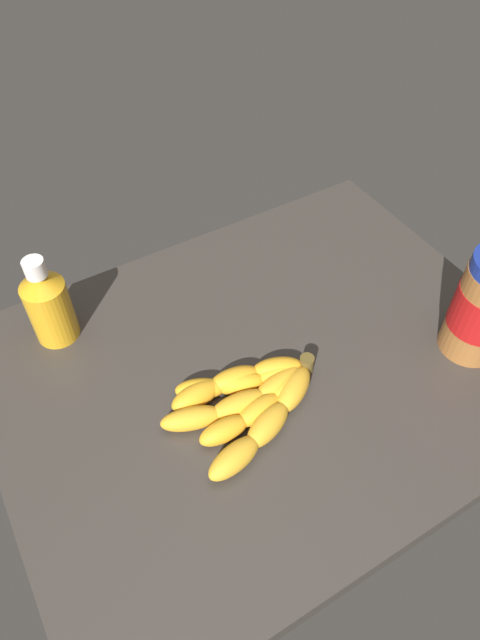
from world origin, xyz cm
name	(u,v)px	position (x,y,z in cm)	size (l,w,h in cm)	color
ground_plane	(267,371)	(0.00, 0.00, -1.86)	(75.34, 58.80, 3.72)	#38332D
banana_bunch	(248,400)	(-6.03, -4.73, 1.57)	(22.81, 16.48, 3.32)	gold
honey_bottle	(48,304)	(-23.61, 20.42, 6.31)	(6.20, 6.20, 14.49)	gold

